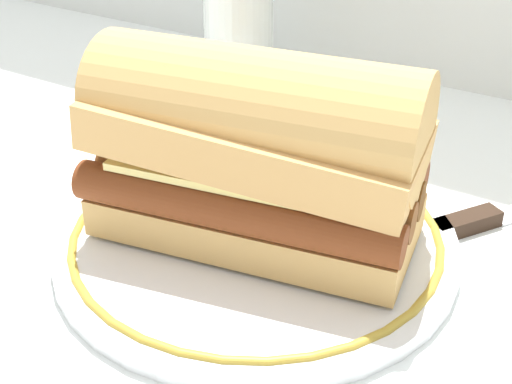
{
  "coord_description": "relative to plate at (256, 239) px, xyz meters",
  "views": [
    {
      "loc": [
        0.22,
        -0.33,
        0.29
      ],
      "look_at": [
        0.01,
        0.02,
        0.04
      ],
      "focal_mm": 51.18,
      "sensor_mm": 36.0,
      "label": 1
    }
  ],
  "objects": [
    {
      "name": "ground_plane",
      "position": [
        -0.01,
        -0.02,
        -0.01
      ],
      "size": [
        1.5,
        1.5,
        0.0
      ],
      "primitive_type": "plane",
      "color": "white"
    },
    {
      "name": "plate",
      "position": [
        0.0,
        0.0,
        0.0
      ],
      "size": [
        0.27,
        0.27,
        0.01
      ],
      "color": "white",
      "rests_on": "ground_plane"
    },
    {
      "name": "sausage_sandwich",
      "position": [
        0.0,
        -0.0,
        0.07
      ],
      "size": [
        0.23,
        0.14,
        0.13
      ],
      "rotation": [
        0.0,
        0.0,
        0.16
      ],
      "color": "tan",
      "rests_on": "plate"
    },
    {
      "name": "drinking_glass",
      "position": [
        -0.15,
        0.22,
        0.04
      ],
      "size": [
        0.07,
        0.07,
        0.11
      ],
      "color": "silver",
      "rests_on": "ground_plane"
    },
    {
      "name": "butter_knife",
      "position": [
        0.14,
        0.13,
        -0.0
      ],
      "size": [
        0.1,
        0.14,
        0.01
      ],
      "color": "silver",
      "rests_on": "ground_plane"
    }
  ]
}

